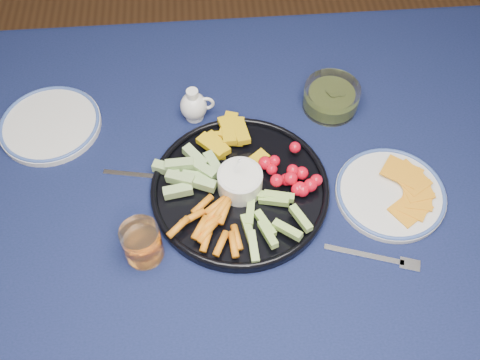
{
  "coord_description": "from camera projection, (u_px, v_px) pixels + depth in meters",
  "views": [
    {
      "loc": [
        -0.01,
        -0.63,
        1.69
      ],
      "look_at": [
        0.04,
        -0.02,
        0.79
      ],
      "focal_mm": 40.0,
      "sensor_mm": 36.0,
      "label": 1
    }
  ],
  "objects": [
    {
      "name": "pickle_bowl",
      "position": [
        331.0,
        98.0,
        1.24
      ],
      "size": [
        0.13,
        0.13,
        0.06
      ],
      "color": "white",
      "rests_on": "dining_table"
    },
    {
      "name": "juice_tumbler",
      "position": [
        143.0,
        244.0,
        1.01
      ],
      "size": [
        0.07,
        0.07,
        0.09
      ],
      "color": "white",
      "rests_on": "dining_table"
    },
    {
      "name": "crudite_platter",
      "position": [
        239.0,
        187.0,
        1.11
      ],
      "size": [
        0.37,
        0.37,
        0.12
      ],
      "color": "black",
      "rests_on": "dining_table"
    },
    {
      "name": "dining_table",
      "position": [
        223.0,
        206.0,
        1.21
      ],
      "size": [
        1.67,
        1.07,
        0.75
      ],
      "color": "#4C3119",
      "rests_on": "ground"
    },
    {
      "name": "cheese_plate",
      "position": [
        391.0,
        192.0,
        1.11
      ],
      "size": [
        0.23,
        0.23,
        0.03
      ],
      "color": "silver",
      "rests_on": "dining_table"
    },
    {
      "name": "creamer_pitcher",
      "position": [
        194.0,
        106.0,
        1.21
      ],
      "size": [
        0.08,
        0.06,
        0.09
      ],
      "color": "white",
      "rests_on": "dining_table"
    },
    {
      "name": "fork_right",
      "position": [
        380.0,
        258.0,
        1.04
      ],
      "size": [
        0.18,
        0.07,
        0.0
      ],
      "color": "white",
      "rests_on": "dining_table"
    },
    {
      "name": "fork_left",
      "position": [
        154.0,
        177.0,
        1.14
      ],
      "size": [
        0.19,
        0.05,
        0.0
      ],
      "color": "white",
      "rests_on": "dining_table"
    },
    {
      "name": "side_plate_extra",
      "position": [
        50.0,
        124.0,
        1.22
      ],
      "size": [
        0.23,
        0.23,
        0.02
      ],
      "color": "silver",
      "rests_on": "dining_table"
    }
  ]
}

